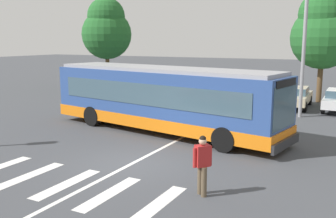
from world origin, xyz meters
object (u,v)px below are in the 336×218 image
object	(u,v)px
parked_car_silver	(182,88)
parked_car_black	(218,91)
parked_car_blue	(149,87)
background_tree_right	(323,31)
background_tree_left	(107,29)
parked_car_charcoal	(257,92)
pedestrian_crossing_street	(202,162)
parked_car_champagne	(294,96)
city_transit_bus	(162,99)
twin_arm_street_lamp	(307,4)

from	to	relation	value
parked_car_silver	parked_car_black	xyz separation A→B (m)	(2.90, -0.19, 0.00)
parked_car_blue	background_tree_right	bearing A→B (deg)	14.77
parked_car_blue	background_tree_left	xyz separation A→B (m)	(-6.03, 2.87, 4.50)
parked_car_charcoal	background_tree_right	size ratio (longest dim) A/B	0.60
parked_car_black	background_tree_right	xyz separation A→B (m)	(6.30, 3.19, 4.17)
parked_car_silver	background_tree_right	distance (m)	10.54
pedestrian_crossing_street	parked_car_champagne	world-z (taller)	pedestrian_crossing_street
pedestrian_crossing_street	parked_car_charcoal	bearing A→B (deg)	99.76
city_transit_bus	pedestrian_crossing_street	xyz separation A→B (m)	(4.63, -6.15, -0.62)
parked_car_silver	parked_car_black	world-z (taller)	same
parked_car_charcoal	parked_car_silver	bearing A→B (deg)	-174.19
parked_car_silver	parked_car_black	bearing A→B (deg)	-3.74
parked_car_black	parked_car_silver	bearing A→B (deg)	176.26
twin_arm_street_lamp	background_tree_right	distance (m)	6.27
twin_arm_street_lamp	background_tree_right	bearing A→B (deg)	87.45
city_transit_bus	background_tree_right	distance (m)	14.39
parked_car_silver	parked_car_blue	bearing A→B (deg)	-176.94
parked_car_charcoal	background_tree_right	bearing A→B (deg)	33.17
pedestrian_crossing_street	parked_car_champagne	xyz separation A→B (m)	(-0.24, 15.95, -0.20)
city_transit_bus	parked_car_silver	size ratio (longest dim) A/B	2.71
city_transit_bus	twin_arm_street_lamp	bearing A→B (deg)	52.07
city_transit_bus	background_tree_right	xyz separation A→B (m)	(5.52, 12.86, 3.34)
parked_car_champagne	parked_car_black	bearing A→B (deg)	-178.57
parked_car_blue	twin_arm_street_lamp	bearing A→B (deg)	-14.34
city_transit_bus	parked_car_champagne	size ratio (longest dim) A/B	2.72
twin_arm_street_lamp	parked_car_black	bearing A→B (deg)	154.03
twin_arm_street_lamp	city_transit_bus	bearing A→B (deg)	-127.93
city_transit_bus	parked_car_charcoal	bearing A→B (deg)	80.29
parked_car_black	parked_car_blue	bearing A→B (deg)	179.56
city_transit_bus	pedestrian_crossing_street	world-z (taller)	city_transit_bus
parked_car_blue	parked_car_champagne	xyz separation A→B (m)	(10.81, 0.09, 0.00)
parked_car_black	parked_car_charcoal	bearing A→B (deg)	16.22
parked_car_champagne	twin_arm_street_lamp	bearing A→B (deg)	-74.44
pedestrian_crossing_street	parked_car_blue	size ratio (longest dim) A/B	0.38
city_transit_bus	parked_car_blue	size ratio (longest dim) A/B	2.74
parked_car_champagne	parked_car_silver	bearing A→B (deg)	179.57
parked_car_blue	parked_car_charcoal	bearing A→B (deg)	4.90
pedestrian_crossing_street	parked_car_blue	bearing A→B (deg)	124.84
parked_car_blue	parked_car_charcoal	distance (m)	8.23
parked_car_blue	parked_car_black	bearing A→B (deg)	-0.44
city_transit_bus	background_tree_right	bearing A→B (deg)	66.77
background_tree_right	parked_car_charcoal	bearing A→B (deg)	-146.83
pedestrian_crossing_street	background_tree_left	distance (m)	25.71
twin_arm_street_lamp	parked_car_silver	bearing A→B (deg)	160.70
city_transit_bus	background_tree_right	size ratio (longest dim) A/B	1.62
parked_car_charcoal	background_tree_right	world-z (taller)	background_tree_right
parked_car_champagne	parked_car_blue	bearing A→B (deg)	-179.54
background_tree_right	parked_car_champagne	bearing A→B (deg)	-110.21
parked_car_silver	parked_car_black	distance (m)	2.91
city_transit_bus	pedestrian_crossing_street	bearing A→B (deg)	-53.01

